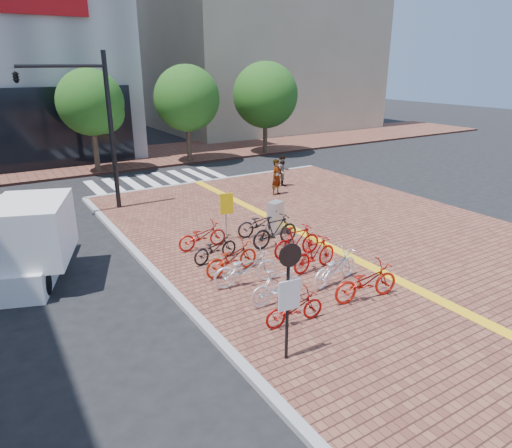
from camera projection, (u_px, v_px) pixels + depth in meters
ground at (299, 272)px, 14.55m from camera, size 120.00×120.00×0.00m
sidewalk at (505, 313)px, 12.01m from camera, size 14.00×34.00×0.15m
tactile_strip at (482, 321)px, 11.48m from camera, size 0.40×34.00×0.01m
kerb_west at (289, 415)px, 8.53m from camera, size 0.25×34.00×0.15m
kerb_north at (214, 181)px, 25.64m from camera, size 14.00×0.25×0.15m
far_sidewalk at (116, 159)px, 31.37m from camera, size 70.00×8.00×0.15m
building_beige at (254, 35)px, 46.17m from camera, size 20.00×18.00×18.00m
crosswalk at (159, 180)px, 26.02m from camera, size 7.50×4.00×0.01m
street_trees at (202, 99)px, 29.69m from camera, size 16.20×4.60×6.35m
bike_0 at (294, 308)px, 11.27m from camera, size 1.66×0.69×0.85m
bike_1 at (278, 286)px, 12.22m from camera, size 1.70×0.48×1.02m
bike_2 at (246, 268)px, 13.26m from camera, size 2.08×0.96×1.05m
bike_3 at (232, 258)px, 14.00m from camera, size 1.98×0.93×1.00m
bike_4 at (215, 248)px, 14.90m from camera, size 1.76×0.86×0.88m
bike_5 at (202, 236)px, 15.90m from camera, size 1.79×0.63×0.94m
bike_6 at (366, 282)px, 12.42m from camera, size 2.07×0.96×1.05m
bike_7 at (335, 267)px, 13.37m from camera, size 1.98×1.01×0.99m
bike_8 at (315, 254)px, 14.21m from camera, size 1.83×0.73×1.07m
bike_9 at (297, 241)px, 15.18m from camera, size 1.84×0.53×1.10m
bike_10 at (275, 231)px, 16.07m from camera, size 1.93×0.62×1.15m
bike_11 at (261, 223)px, 17.09m from camera, size 1.95×0.85×0.99m
pedestrian_a at (277, 177)px, 22.38m from camera, size 0.73×0.58×1.76m
pedestrian_b at (283, 171)px, 23.89m from camera, size 0.82×0.65×1.65m
utility_box at (275, 217)px, 17.35m from camera, size 0.67×0.57×1.23m
yellow_sign at (226, 208)px, 16.41m from camera, size 0.48×0.17×1.78m
notice_sign at (289, 289)px, 9.46m from camera, size 0.51×0.14×2.74m
traffic_light_pole at (70, 104)px, 18.37m from camera, size 3.58×1.38×6.67m
box_truck at (22, 240)px, 13.94m from camera, size 3.25×4.77×2.54m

